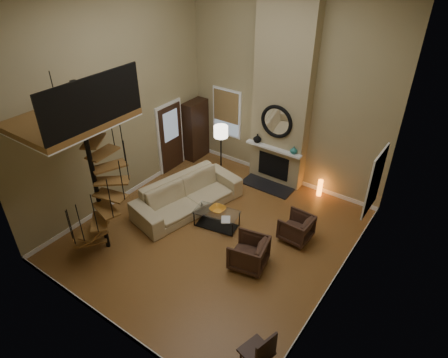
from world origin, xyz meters
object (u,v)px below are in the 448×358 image
Objects in this scene: sofa at (188,195)px; armchair_far at (252,254)px; accent_lamp at (320,188)px; floor_lamp at (221,136)px; hutch at (196,130)px; armchair_near at (299,229)px; coffee_table at (217,217)px; side_chair at (260,352)px.

sofa is 2.68m from armchair_far.
floor_lamp is at bearing -162.33° from accent_lamp.
armchair_far is 3.43m from accent_lamp.
sofa is at bearing -55.98° from hutch.
floor_lamp is (-3.11, 1.19, 1.06)m from armchair_near.
armchair_near reaches higher than coffee_table.
coffee_table is (2.66, -2.53, -0.67)m from hutch.
sofa reaches higher than armchair_near.
side_chair is at bearing -76.43° from accent_lamp.
hutch is at bearing -176.83° from accent_lamp.
hutch is 0.64× the size of sofa.
accent_lamp is (4.20, 0.23, -0.70)m from hutch.
coffee_table is at bearing -57.13° from floor_lamp.
accent_lamp is at bearing -168.63° from armchair_near.
floor_lamp is 3.12m from accent_lamp.
floor_lamp reaches higher than armchair_far.
armchair_far is at bearing -96.06° from sofa.
accent_lamp is (1.54, 2.76, -0.03)m from coffee_table.
accent_lamp is (0.10, 3.43, -0.10)m from armchair_far.
sofa is 3.76× the size of armchair_far.
side_chair is (0.96, -3.39, 0.17)m from armchair_near.
coffee_table is at bearing -68.16° from armchair_near.
armchair_near is (2.99, 0.49, -0.04)m from sofa.
sofa is at bearing 143.73° from side_chair.
armchair_near is at bearing -21.93° from hutch.
side_chair is at bearing -113.27° from sofa.
hutch is 3.73m from coffee_table.
side_chair reaches higher than coffee_table.
sofa is 3.03m from armchair_near.
hutch is 4.26m from accent_lamp.
armchair_near is at bearing -20.90° from floor_lamp.
floor_lamp is at bearing 17.20° from sofa.
side_chair is (3.95, -2.90, 0.13)m from sofa.
hutch is 2.85m from sofa.
side_chair is at bearing -43.41° from hutch.
sofa is at bearing -85.80° from floor_lamp.
hutch is at bearing 136.45° from coffee_table.
sofa is at bearing -79.10° from armchair_near.
accent_lamp is at bearing -32.89° from sofa.
hutch reaches higher than coffee_table.
floor_lamp is (-1.22, 1.88, 1.13)m from coffee_table.
accent_lamp is (2.63, 2.55, -0.15)m from sofa.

